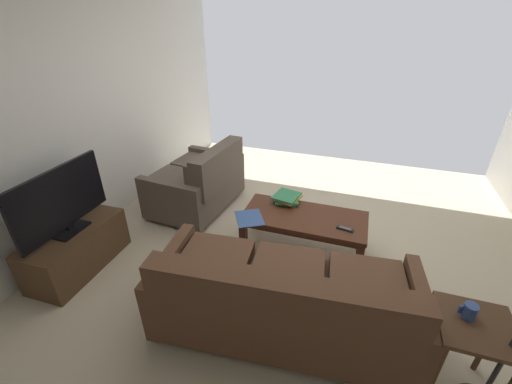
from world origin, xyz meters
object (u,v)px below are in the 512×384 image
Objects in this scene: end_table at (472,338)px; tv_stand at (77,249)px; book_stack at (287,198)px; loveseat_near at (199,182)px; flat_tv at (61,201)px; sofa_main at (283,300)px; tv_remote at (345,229)px; loose_magazine at (249,218)px; coffee_table at (304,221)px; coffee_mug at (469,311)px.

tv_stand is at bearing -2.77° from end_table.
tv_stand is 2.98× the size of book_stack.
loveseat_near is 3.12m from end_table.
flat_tv is at bearing 32.91° from book_stack.
sofa_main is 2.09× the size of tv_stand.
tv_remote is 0.93m from loose_magazine.
end_table is (-1.25, 1.11, 0.11)m from coffee_table.
coffee_mug is 0.62× the size of tv_remote.
sofa_main is at bearing 176.94° from flat_tv.
end_table is at bearing 129.99° from tv_remote.
loose_magazine is (-1.53, -0.73, -0.32)m from flat_tv.
flat_tv is 2.17m from book_stack.
loose_magazine reaches higher than coffee_table.
coffee_table is 1.27× the size of tv_stand.
loveseat_near is at bearing -30.63° from end_table.
sofa_main is 1.07m from coffee_table.
flat_tv is 9.59× the size of coffee_mug.
end_table is 3.30m from flat_tv.
loveseat_near is 1.94m from tv_remote.
book_stack is (-1.81, -1.17, -0.28)m from flat_tv.
tv_remote is at bearing 163.71° from coffee_table.
tv_stand is 3.27m from coffee_mug.
loose_magazine is at bearing 23.46° from coffee_table.
loveseat_near is 1.27× the size of flat_tv.
coffee_mug reaches higher than loose_magazine.
book_stack is at bearing -27.37° from tv_remote.
sofa_main reaches higher than coffee_table.
coffee_mug is at bearing 179.61° from sofa_main.
coffee_mug is 1.25m from tv_remote.
tv_stand is at bearing 66.85° from loveseat_near.
loveseat_near is 3.06m from coffee_mug.
book_stack is at bearing -42.35° from coffee_table.
loveseat_near is 1.51m from coffee_table.
sofa_main reaches higher than coffee_mug.
end_table is 1.30m from tv_remote.
book_stack is (-1.81, -1.17, 0.27)m from tv_stand.
tv_remote is (-2.46, -0.83, 0.23)m from tv_stand.
tv_remote is (-2.45, -0.83, -0.32)m from flat_tv.
coffee_table is at bearing 137.65° from book_stack.
coffee_mug reaches higher than book_stack.
tv_remote is at bearing 156.50° from loose_magazine.
tv_stand is at bearing -3.05° from sofa_main.
coffee_table and tv_stand have the same top height.
sofa_main reaches higher than loose_magazine.
book_stack is (1.48, -1.33, -0.00)m from end_table.
loveseat_near reaches higher than loose_magazine.
tv_stand is 2.60m from tv_remote.
tv_remote is (-0.65, 0.34, -0.04)m from book_stack.
flat_tv is (2.04, 0.95, 0.39)m from coffee_table.
book_stack is at bearing -41.90° from end_table.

